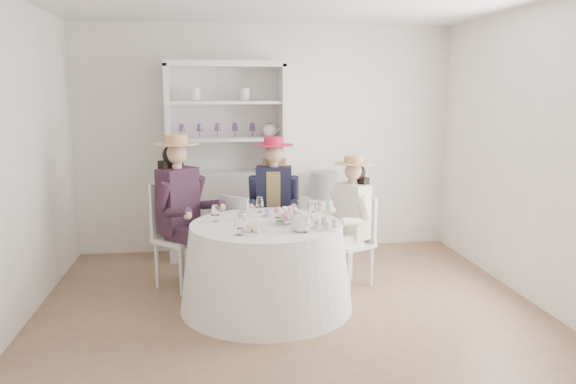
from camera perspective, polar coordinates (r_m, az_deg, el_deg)
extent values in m
plane|color=brown|center=(5.16, 0.15, -11.75)|extent=(4.50, 4.50, 0.00)
plane|color=silver|center=(6.79, -2.16, 5.37)|extent=(4.50, 0.00, 4.50)
plane|color=silver|center=(2.87, 5.62, -1.61)|extent=(4.50, 0.00, 4.50)
plane|color=silver|center=(5.03, -26.17, 2.54)|extent=(0.00, 4.50, 4.50)
plane|color=silver|center=(5.58, 23.73, 3.40)|extent=(0.00, 4.50, 4.50)
cone|color=white|center=(5.09, -2.21, -7.56)|extent=(1.55, 1.55, 0.75)
cylinder|color=white|center=(4.98, -2.24, -3.32)|extent=(1.35, 1.35, 0.02)
cube|color=silver|center=(6.62, -6.13, -2.27)|extent=(1.42, 0.91, 1.00)
cube|color=silver|center=(6.69, -6.37, 7.47)|extent=(1.27, 0.48, 1.22)
cube|color=silver|center=(6.47, -6.43, 12.79)|extent=(1.42, 0.91, 0.07)
cube|color=silver|center=(6.48, -12.07, 7.22)|extent=(0.21, 0.49, 1.22)
cube|color=silver|center=(6.52, -0.60, 7.46)|extent=(0.21, 0.49, 1.22)
cube|color=silver|center=(6.48, -6.28, 5.42)|extent=(1.32, 0.83, 0.03)
cube|color=silver|center=(6.46, -6.36, 9.05)|extent=(1.32, 0.83, 0.03)
sphere|color=white|center=(6.51, -1.87, 6.28)|extent=(0.16, 0.16, 0.16)
cube|color=silver|center=(6.81, 3.58, -3.35)|extent=(0.53, 0.53, 0.66)
cylinder|color=black|center=(6.71, 3.63, 0.71)|extent=(0.36, 0.36, 0.32)
cube|color=silver|center=(5.65, -10.81, -4.78)|extent=(0.61, 0.61, 0.04)
cylinder|color=silver|center=(5.49, -10.80, -7.94)|extent=(0.04, 0.04, 0.47)
cylinder|color=silver|center=(5.71, -8.26, -7.11)|extent=(0.04, 0.04, 0.47)
cylinder|color=silver|center=(5.73, -13.17, -7.23)|extent=(0.04, 0.04, 0.47)
cylinder|color=silver|center=(5.95, -10.65, -6.47)|extent=(0.04, 0.04, 0.47)
cube|color=silver|center=(5.72, -12.23, -1.65)|extent=(0.31, 0.32, 0.54)
cube|color=black|center=(5.57, -11.10, -0.80)|extent=(0.42, 0.43, 0.62)
cube|color=black|center=(5.47, -10.65, -4.34)|extent=(0.36, 0.35, 0.13)
cylinder|color=black|center=(5.46, -9.44, -7.87)|extent=(0.11, 0.11, 0.49)
cylinder|color=black|center=(5.38, -12.54, -0.43)|extent=(0.20, 0.20, 0.30)
cube|color=black|center=(5.60, -9.21, -3.95)|extent=(0.36, 0.35, 0.13)
cylinder|color=black|center=(5.59, -8.01, -7.40)|extent=(0.11, 0.11, 0.49)
cylinder|color=black|center=(5.68, -9.18, 0.25)|extent=(0.20, 0.20, 0.30)
cylinder|color=#D8A889|center=(5.52, -11.22, 2.60)|extent=(0.10, 0.10, 0.09)
sphere|color=#D8A889|center=(5.51, -11.26, 3.82)|extent=(0.20, 0.20, 0.20)
sphere|color=black|center=(5.54, -11.59, 3.68)|extent=(0.20, 0.20, 0.20)
cube|color=black|center=(5.60, -11.76, 1.14)|extent=(0.24, 0.25, 0.41)
cylinder|color=tan|center=(5.50, -11.30, 4.82)|extent=(0.43, 0.43, 0.01)
cylinder|color=tan|center=(5.49, -11.31, 5.27)|extent=(0.22, 0.22, 0.09)
cube|color=silver|center=(6.03, -1.43, -3.84)|extent=(0.47, 0.47, 0.04)
cylinder|color=silver|center=(5.94, -3.09, -6.43)|extent=(0.04, 0.04, 0.45)
cylinder|color=silver|center=(5.93, 0.11, -6.46)|extent=(0.04, 0.04, 0.45)
cylinder|color=silver|center=(6.26, -2.86, -5.56)|extent=(0.04, 0.04, 0.45)
cylinder|color=silver|center=(6.24, 0.17, -5.58)|extent=(0.04, 0.04, 0.45)
cube|color=silver|center=(6.15, -1.36, -0.90)|extent=(0.39, 0.09, 0.51)
cube|color=#1A1C34|center=(5.96, -1.44, -0.24)|extent=(0.40, 0.26, 0.60)
cube|color=tan|center=(5.96, -1.44, -0.24)|extent=(0.18, 0.25, 0.51)
cube|color=#1A1C34|center=(5.89, -2.39, -3.35)|extent=(0.19, 0.37, 0.12)
cylinder|color=#1A1C34|center=(5.84, -2.46, -6.63)|extent=(0.10, 0.10, 0.47)
cylinder|color=#1A1C34|center=(5.92, -3.52, 0.38)|extent=(0.12, 0.19, 0.28)
cube|color=#1A1C34|center=(5.88, -0.59, -3.36)|extent=(0.19, 0.37, 0.12)
cylinder|color=#1A1C34|center=(5.83, -0.63, -6.65)|extent=(0.10, 0.10, 0.47)
cylinder|color=#1A1C34|center=(5.90, 0.61, 0.37)|extent=(0.12, 0.19, 0.28)
cylinder|color=#D8A889|center=(5.91, -1.45, 2.80)|extent=(0.09, 0.09, 0.08)
sphere|color=#D8A889|center=(5.90, -1.45, 3.89)|extent=(0.20, 0.20, 0.20)
sphere|color=tan|center=(5.95, -1.43, 3.80)|extent=(0.20, 0.20, 0.20)
cube|color=tan|center=(6.02, -1.41, 1.55)|extent=(0.26, 0.12, 0.39)
cylinder|color=#D51F47|center=(5.89, -1.46, 4.79)|extent=(0.41, 0.41, 0.01)
cylinder|color=#D51F47|center=(5.89, -1.46, 5.19)|extent=(0.21, 0.21, 0.08)
cube|color=silver|center=(5.66, 6.39, -5.32)|extent=(0.50, 0.50, 0.04)
cylinder|color=silver|center=(5.73, 4.23, -7.31)|extent=(0.03, 0.03, 0.41)
cylinder|color=silver|center=(5.52, 6.26, -8.04)|extent=(0.03, 0.03, 0.41)
cylinder|color=silver|center=(5.92, 6.42, -6.76)|extent=(0.03, 0.03, 0.41)
cylinder|color=silver|center=(5.72, 8.46, -7.44)|extent=(0.03, 0.03, 0.41)
cube|color=silver|center=(5.71, 7.67, -2.61)|extent=(0.20, 0.32, 0.46)
cube|color=#EDE9CD|center=(5.59, 6.60, -1.89)|extent=(0.32, 0.38, 0.54)
cube|color=#EDE9CD|center=(5.63, 4.99, -4.60)|extent=(0.33, 0.26, 0.11)
cylinder|color=#EDE9CD|center=(5.62, 3.94, -7.56)|extent=(0.09, 0.09, 0.43)
cylinder|color=#EDE9CD|center=(5.69, 5.01, -0.98)|extent=(0.18, 0.15, 0.26)
cube|color=#EDE9CD|center=(5.51, 6.14, -4.96)|extent=(0.33, 0.26, 0.11)
cylinder|color=#EDE9CD|center=(5.50, 5.08, -7.98)|extent=(0.09, 0.09, 0.43)
cylinder|color=#EDE9CD|center=(5.42, 7.71, -1.62)|extent=(0.18, 0.15, 0.26)
cylinder|color=#D8A889|center=(5.54, 6.66, 1.02)|extent=(0.08, 0.08, 0.07)
sphere|color=#D8A889|center=(5.52, 6.68, 2.06)|extent=(0.18, 0.18, 0.18)
sphere|color=black|center=(5.55, 6.99, 1.96)|extent=(0.18, 0.18, 0.18)
cube|color=black|center=(5.61, 7.18, -0.22)|extent=(0.17, 0.23, 0.35)
cylinder|color=tan|center=(5.51, 6.70, 2.92)|extent=(0.37, 0.37, 0.01)
cylinder|color=tan|center=(5.50, 6.71, 3.31)|extent=(0.19, 0.19, 0.07)
cube|color=silver|center=(5.82, -4.27, -4.86)|extent=(0.52, 0.52, 0.04)
cylinder|color=silver|center=(5.90, -2.20, -6.78)|extent=(0.03, 0.03, 0.41)
cylinder|color=silver|center=(6.08, -4.37, -6.27)|extent=(0.03, 0.03, 0.41)
cylinder|color=silver|center=(5.68, -4.10, -7.47)|extent=(0.03, 0.03, 0.41)
cylinder|color=silver|center=(5.87, -6.29, -6.91)|extent=(0.03, 0.03, 0.41)
cube|color=silver|center=(5.64, -5.42, -2.76)|extent=(0.27, 0.27, 0.46)
imported|color=white|center=(5.11, -4.70, -2.51)|extent=(0.10, 0.10, 0.06)
imported|color=white|center=(5.22, -2.06, -2.18)|extent=(0.09, 0.09, 0.07)
imported|color=white|center=(5.15, 0.25, -2.38)|extent=(0.09, 0.09, 0.06)
imported|color=white|center=(5.00, 0.40, -2.81)|extent=(0.25, 0.25, 0.06)
sphere|color=pink|center=(4.92, 0.77, -2.28)|extent=(0.07, 0.07, 0.07)
sphere|color=white|center=(4.96, 0.55, -2.18)|extent=(0.07, 0.07, 0.07)
sphere|color=pink|center=(4.97, 0.10, -2.15)|extent=(0.07, 0.07, 0.07)
sphere|color=white|center=(4.96, -0.35, -2.18)|extent=(0.07, 0.07, 0.07)
sphere|color=pink|center=(4.93, -0.61, -2.26)|extent=(0.07, 0.07, 0.07)
sphere|color=white|center=(4.89, -0.55, -2.37)|extent=(0.07, 0.07, 0.07)
sphere|color=pink|center=(4.86, -0.19, -2.44)|extent=(0.07, 0.07, 0.07)
sphere|color=white|center=(4.86, 0.29, -2.45)|extent=(0.07, 0.07, 0.07)
sphere|color=pink|center=(4.88, 0.68, -2.38)|extent=(0.07, 0.07, 0.07)
sphere|color=white|center=(4.68, 1.29, -3.15)|extent=(0.17, 0.17, 0.17)
cylinder|color=white|center=(4.69, 2.53, -3.00)|extent=(0.10, 0.03, 0.08)
cylinder|color=white|center=(4.66, 1.30, -2.15)|extent=(0.04, 0.04, 0.02)
cylinder|color=white|center=(4.67, -3.55, -4.06)|extent=(0.26, 0.26, 0.01)
cube|color=beige|center=(4.64, -4.16, -3.85)|extent=(0.06, 0.04, 0.03)
cube|color=beige|center=(4.66, -3.56, -3.63)|extent=(0.07, 0.05, 0.03)
cube|color=beige|center=(4.69, -2.96, -3.70)|extent=(0.07, 0.07, 0.03)
cube|color=beige|center=(4.70, -3.84, -3.52)|extent=(0.07, 0.07, 0.03)
cube|color=beige|center=(4.63, -3.14, -3.89)|extent=(0.07, 0.07, 0.03)
cylinder|color=white|center=(4.82, 3.83, -3.61)|extent=(0.24, 0.24, 0.01)
cylinder|color=white|center=(4.80, 3.84, -2.76)|extent=(0.02, 0.02, 0.16)
cylinder|color=white|center=(4.78, 3.85, -1.83)|extent=(0.18, 0.18, 0.01)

